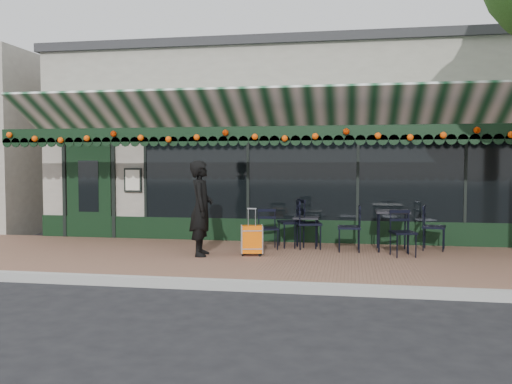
% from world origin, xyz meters
% --- Properties ---
extents(ground, '(80.00, 80.00, 0.00)m').
position_xyz_m(ground, '(0.00, 0.00, 0.00)').
color(ground, black).
rests_on(ground, ground).
extents(sidewalk, '(18.00, 4.00, 0.15)m').
position_xyz_m(sidewalk, '(0.00, 2.00, 0.07)').
color(sidewalk, brown).
rests_on(sidewalk, ground).
extents(curb, '(18.00, 0.16, 0.15)m').
position_xyz_m(curb, '(0.00, -0.08, 0.07)').
color(curb, '#9E9E99').
rests_on(curb, ground).
extents(restaurant_building, '(12.00, 9.60, 4.50)m').
position_xyz_m(restaurant_building, '(0.00, 7.84, 2.27)').
color(restaurant_building, gray).
rests_on(restaurant_building, ground).
extents(woman, '(0.52, 0.71, 1.79)m').
position_xyz_m(woman, '(-1.51, 1.94, 1.04)').
color(woman, black).
rests_on(woman, sidewalk).
extents(suitcase, '(0.43, 0.30, 0.89)m').
position_xyz_m(suitcase, '(-0.57, 2.09, 0.45)').
color(suitcase, '#F46307').
rests_on(suitcase, sidewalk).
extents(cafe_table_a, '(0.65, 0.65, 0.80)m').
position_xyz_m(cafe_table_a, '(2.07, 3.14, 0.87)').
color(cafe_table_a, black).
rests_on(cafe_table_a, sidewalk).
extents(cafe_table_b, '(0.51, 0.51, 0.63)m').
position_xyz_m(cafe_table_b, '(0.36, 3.27, 0.72)').
color(cafe_table_b, black).
rests_on(cafe_table_b, sidewalk).
extents(chair_a_left, '(0.48, 0.48, 0.93)m').
position_xyz_m(chair_a_left, '(1.23, 2.91, 0.61)').
color(chair_a_left, black).
rests_on(chair_a_left, sidewalk).
extents(chair_a_right, '(0.54, 0.54, 0.91)m').
position_xyz_m(chair_a_right, '(2.90, 3.37, 0.60)').
color(chair_a_right, black).
rests_on(chair_a_right, sidewalk).
extents(chair_a_front, '(0.54, 0.54, 0.87)m').
position_xyz_m(chair_a_front, '(2.22, 2.49, 0.59)').
color(chair_a_front, black).
rests_on(chair_a_front, sidewalk).
extents(chair_b_left, '(0.66, 0.66, 1.01)m').
position_xyz_m(chair_b_left, '(0.04, 3.28, 0.66)').
color(chair_b_left, black).
rests_on(chair_b_left, sidewalk).
extents(chair_b_right, '(0.60, 0.60, 1.00)m').
position_xyz_m(chair_b_right, '(0.42, 3.14, 0.65)').
color(chair_b_right, black).
rests_on(chair_b_right, sidewalk).
extents(chair_b_front, '(0.51, 0.51, 0.82)m').
position_xyz_m(chair_b_front, '(-0.39, 2.91, 0.56)').
color(chair_b_front, black).
rests_on(chair_b_front, sidewalk).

